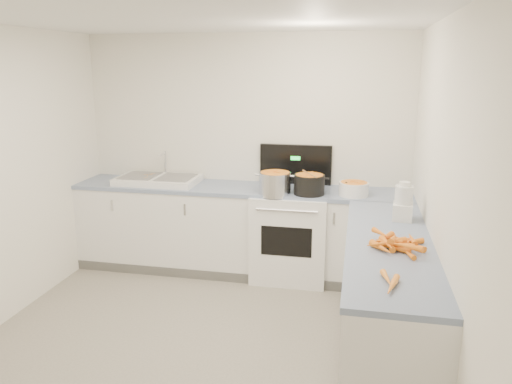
% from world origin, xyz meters
% --- Properties ---
extents(floor, '(3.50, 4.00, 0.00)m').
position_xyz_m(floor, '(0.00, 0.00, 0.00)').
color(floor, gray).
rests_on(floor, ground).
extents(ceiling, '(3.50, 4.00, 0.00)m').
position_xyz_m(ceiling, '(0.00, 0.00, 2.50)').
color(ceiling, white).
rests_on(ceiling, ground).
extents(wall_back, '(3.50, 0.00, 2.50)m').
position_xyz_m(wall_back, '(0.00, 2.00, 1.25)').
color(wall_back, white).
rests_on(wall_back, ground).
extents(wall_right, '(0.00, 4.00, 2.50)m').
position_xyz_m(wall_right, '(1.75, 0.00, 1.25)').
color(wall_right, white).
rests_on(wall_right, ground).
extents(counter_back, '(3.50, 0.62, 0.94)m').
position_xyz_m(counter_back, '(0.00, 1.70, 0.47)').
color(counter_back, white).
rests_on(counter_back, ground).
extents(counter_right, '(0.62, 2.20, 0.94)m').
position_xyz_m(counter_right, '(1.45, 0.30, 0.47)').
color(counter_right, white).
rests_on(counter_right, ground).
extents(stove, '(0.76, 0.65, 1.36)m').
position_xyz_m(stove, '(0.55, 1.69, 0.47)').
color(stove, white).
rests_on(stove, ground).
extents(sink, '(0.86, 0.52, 0.31)m').
position_xyz_m(sink, '(-0.90, 1.70, 0.98)').
color(sink, white).
rests_on(sink, counter_back).
extents(steel_pot, '(0.41, 0.41, 0.23)m').
position_xyz_m(steel_pot, '(0.41, 1.51, 1.04)').
color(steel_pot, silver).
rests_on(steel_pot, stove).
extents(black_pot, '(0.39, 0.39, 0.21)m').
position_xyz_m(black_pot, '(0.74, 1.54, 1.03)').
color(black_pot, black).
rests_on(black_pot, stove).
extents(wooden_spoon, '(0.18, 0.31, 0.01)m').
position_xyz_m(wooden_spoon, '(0.74, 1.54, 1.14)').
color(wooden_spoon, '#AD7A47').
rests_on(wooden_spoon, black_pot).
extents(mixing_bowl, '(0.31, 0.31, 0.13)m').
position_xyz_m(mixing_bowl, '(1.17, 1.58, 1.01)').
color(mixing_bowl, white).
rests_on(mixing_bowl, counter_back).
extents(extract_bottle, '(0.05, 0.05, 0.12)m').
position_xyz_m(extract_bottle, '(1.10, 1.54, 1.00)').
color(extract_bottle, '#593319').
rests_on(extract_bottle, counter_back).
extents(spice_jar, '(0.06, 0.06, 0.10)m').
position_xyz_m(spice_jar, '(1.17, 1.51, 0.99)').
color(spice_jar, '#E5B266').
rests_on(spice_jar, counter_back).
extents(food_processor, '(0.17, 0.20, 0.32)m').
position_xyz_m(food_processor, '(1.58, 0.87, 1.08)').
color(food_processor, white).
rests_on(food_processor, counter_right).
extents(carrot_pile, '(0.41, 0.45, 0.10)m').
position_xyz_m(carrot_pile, '(1.47, 0.17, 0.98)').
color(carrot_pile, orange).
rests_on(carrot_pile, counter_right).
extents(peeled_carrots, '(0.12, 0.31, 0.04)m').
position_xyz_m(peeled_carrots, '(1.41, -0.47, 0.96)').
color(peeled_carrots, orange).
rests_on(peeled_carrots, counter_right).
extents(peelings, '(0.10, 0.24, 0.01)m').
position_xyz_m(peelings, '(-1.02, 1.72, 1.02)').
color(peelings, tan).
rests_on(peelings, sink).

